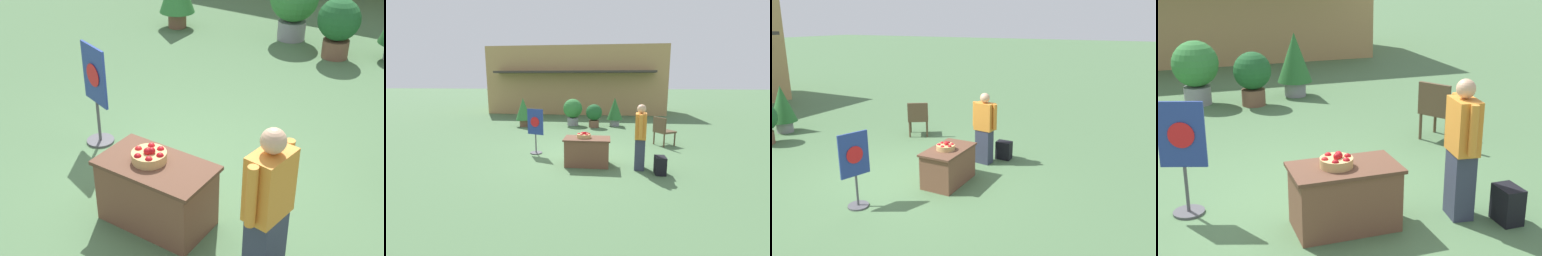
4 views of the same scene
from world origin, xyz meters
TOP-DOWN VIEW (x-y plane):
  - ground_plane at (0.00, 0.00)m, footprint 120.00×120.00m
  - display_table at (0.26, -0.89)m, footprint 1.18×0.68m
  - apple_basket at (0.17, -0.88)m, footprint 0.36×0.36m
  - person_visitor at (1.57, -1.06)m, footprint 0.31×0.61m
  - backpack at (2.01, -1.37)m, footprint 0.24×0.34m
  - poster_board at (-1.35, -0.01)m, footprint 0.52×0.36m
  - patio_chair at (2.61, 1.43)m, footprint 0.76×0.76m
  - potted_plant_far_right at (-0.91, 5.03)m, footprint 0.93×0.93m
  - potted_plant_near_left at (1.12, 5.06)m, footprint 0.74×0.74m
  - potted_plant_near_right at (0.15, 4.58)m, footprint 0.75×0.75m

SIDE VIEW (x-z plane):
  - ground_plane at x=0.00m, z-range 0.00..0.00m
  - backpack at x=2.01m, z-range 0.00..0.42m
  - display_table at x=0.26m, z-range 0.00..0.72m
  - patio_chair at x=2.61m, z-range 0.06..1.03m
  - potted_plant_near_right at x=0.15m, z-range 0.09..1.17m
  - poster_board at x=-1.35m, z-range 0.05..1.39m
  - potted_plant_far_right at x=-0.91m, z-range 0.11..1.40m
  - potted_plant_near_left at x=1.12m, z-range 0.09..1.45m
  - apple_basket at x=0.17m, z-range 0.69..0.86m
  - person_visitor at x=1.57m, z-range 0.01..1.62m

